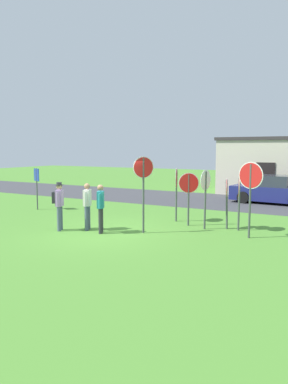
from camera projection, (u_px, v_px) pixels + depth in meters
name	position (u px, v px, depth m)	size (l,w,h in m)	color
ground_plane	(103.00, 233.00, 13.20)	(80.00, 80.00, 0.00)	#518E33
street_asphalt	(205.00, 200.00, 21.74)	(60.00, 6.40, 0.01)	#424247
building_background	(274.00, 165.00, 24.92)	(6.49, 4.91, 3.65)	beige
parked_car_on_street	(272.00, 190.00, 20.43)	(4.41, 2.23, 1.51)	navy
stop_sign_leaning_left	(227.00, 195.00, 13.77)	(0.21, 0.67, 1.87)	#474C4C
stop_sign_center_cluster	(176.00, 185.00, 15.21)	(0.30, 0.77, 2.16)	#474C4C
stop_sign_nearest	(239.00, 193.00, 13.51)	(0.21, 0.75, 1.97)	#474C4C
stop_sign_tallest	(143.00, 181.00, 13.04)	(0.48, 0.58, 2.66)	#474C4C
stop_sign_rear_right	(250.00, 185.00, 12.31)	(0.84, 0.25, 2.50)	#474C4C
stop_sign_rear_left	(189.00, 190.00, 14.38)	(0.68, 0.44, 2.02)	#474C4C
stop_sign_far_back	(205.00, 189.00, 13.70)	(0.12, 0.75, 2.17)	#474C4C
person_holding_notes	(87.00, 204.00, 13.63)	(0.34, 0.54, 1.69)	#4C5670
person_in_blue	(59.00, 203.00, 13.55)	(0.45, 0.52, 1.74)	#4C5670
person_with_sunhat	(101.00, 206.00, 13.13)	(0.37, 0.51, 1.69)	#2D2D33
info_panel_leftmost	(37.00, 181.00, 18.20)	(0.56, 0.26, 1.98)	#4C4C51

